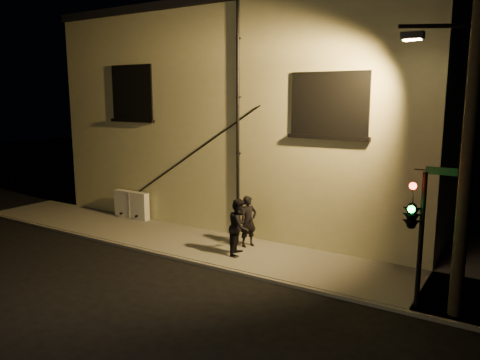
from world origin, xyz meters
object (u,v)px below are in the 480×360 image
Objects in this scene: utility_cabinet at (132,205)px; streetlamp_pole at (464,157)px; traffic_signal at (413,213)px; pedestrian_a at (248,221)px; pedestrian_b at (239,227)px.

streetlamp_pole is (12.90, -2.35, 3.19)m from utility_cabinet.
utility_cabinet is at bearing 168.09° from traffic_signal.
traffic_signal is at bearing -83.91° from pedestrian_a.
pedestrian_b is (6.35, -1.48, 0.35)m from utility_cabinet.
pedestrian_a is 0.24× the size of streetlamp_pole.
utility_cabinet is 12.31m from traffic_signal.
utility_cabinet is at bearing 169.68° from streetlamp_pole.
streetlamp_pole reaches higher than pedestrian_b.
streetlamp_pole reaches higher than utility_cabinet.
utility_cabinet is 0.99× the size of pedestrian_a.
pedestrian_b reaches higher than utility_cabinet.
traffic_signal is 1.73m from streetlamp_pole.
pedestrian_a is 0.88m from pedestrian_b.
utility_cabinet is 6.53m from pedestrian_b.
pedestrian_a is 0.96× the size of pedestrian_b.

